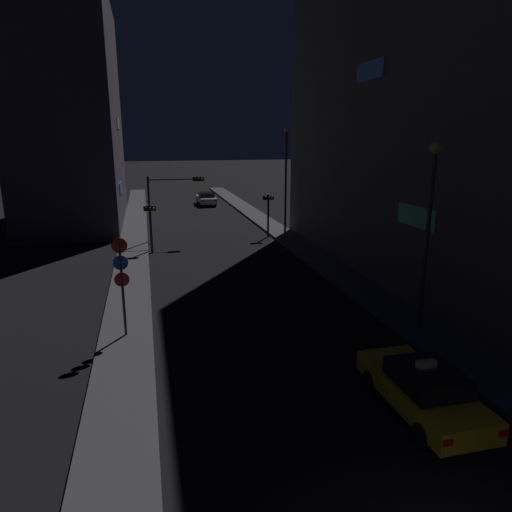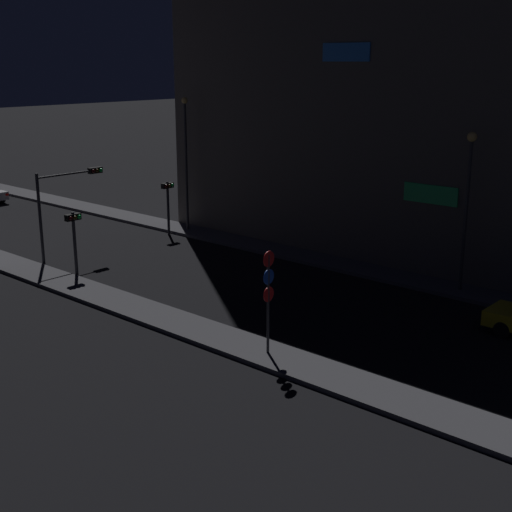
# 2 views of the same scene
# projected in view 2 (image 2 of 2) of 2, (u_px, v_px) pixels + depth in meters

# --- Properties ---
(sidewalk_left) EXTENTS (2.00, 66.39, 0.18)m
(sidewalk_left) POSITION_uv_depth(u_px,v_px,m) (5.00, 262.00, 36.87)
(sidewalk_left) COLOR #424247
(sidewalk_left) RESTS_ON ground_plane
(sidewalk_right) EXTENTS (2.00, 66.39, 0.18)m
(sidewalk_right) POSITION_uv_depth(u_px,v_px,m) (168.00, 226.00, 45.06)
(sidewalk_right) COLOR #424247
(sidewalk_right) RESTS_ON ground_plane
(building_facade_right) EXTENTS (8.26, 25.48, 23.30)m
(building_facade_right) POSITION_uv_depth(u_px,v_px,m) (390.00, 35.00, 37.55)
(building_facade_right) COLOR #514C47
(building_facade_right) RESTS_ON ground_plane
(traffic_light_overhead) EXTENTS (4.05, 0.42, 4.83)m
(traffic_light_overhead) POSITION_uv_depth(u_px,v_px,m) (65.00, 194.00, 36.92)
(traffic_light_overhead) COLOR #2D2D33
(traffic_light_overhead) RESTS_ON ground_plane
(traffic_light_left_kerb) EXTENTS (0.80, 0.42, 3.24)m
(traffic_light_left_kerb) POSITION_uv_depth(u_px,v_px,m) (74.00, 230.00, 34.20)
(traffic_light_left_kerb) COLOR #2D2D33
(traffic_light_left_kerb) RESTS_ON ground_plane
(traffic_light_right_kerb) EXTENTS (0.80, 0.42, 3.29)m
(traffic_light_right_kerb) POSITION_uv_depth(u_px,v_px,m) (168.00, 196.00, 42.55)
(traffic_light_right_kerb) COLOR #2D2D33
(traffic_light_right_kerb) RESTS_ON ground_plane
(sign_pole_left) EXTENTS (0.57, 0.10, 3.79)m
(sign_pole_left) POSITION_uv_depth(u_px,v_px,m) (268.00, 292.00, 24.65)
(sign_pole_left) COLOR #2D2D33
(sign_pole_left) RESTS_ON sidewalk_left
(street_lamp_near_block) EXTENTS (0.44, 0.44, 7.17)m
(street_lamp_near_block) POSITION_uv_depth(u_px,v_px,m) (468.00, 192.00, 31.05)
(street_lamp_near_block) COLOR #2D2D33
(street_lamp_near_block) RESTS_ON sidewalk_right
(street_lamp_far_block) EXTENTS (0.38, 0.38, 8.05)m
(street_lamp_far_block) POSITION_uv_depth(u_px,v_px,m) (186.00, 153.00, 42.57)
(street_lamp_far_block) COLOR #2D2D33
(street_lamp_far_block) RESTS_ON sidewalk_right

